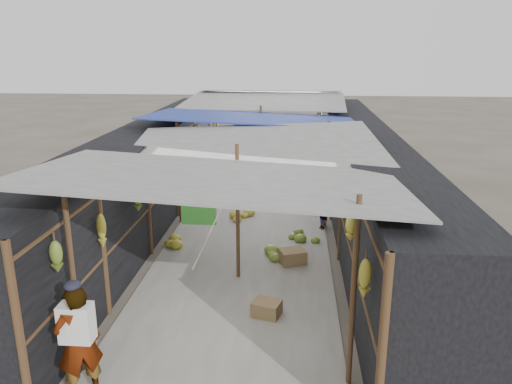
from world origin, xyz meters
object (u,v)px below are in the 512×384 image
(vendor_seated, at_px, (322,214))
(vendor_elderly, at_px, (79,343))
(shopper_blue, at_px, (232,167))
(black_basin, at_px, (303,202))
(crate_near, at_px, (267,309))

(vendor_seated, bearing_deg, vendor_elderly, -56.10)
(vendor_elderly, bearing_deg, shopper_blue, -130.57)
(black_basin, distance_m, vendor_seated, 1.99)
(vendor_elderly, relative_size, shopper_blue, 0.91)
(black_basin, xyz_separation_m, vendor_elderly, (-2.87, -8.18, 0.68))
(black_basin, bearing_deg, vendor_seated, -78.13)
(crate_near, bearing_deg, black_basin, 100.46)
(crate_near, distance_m, black_basin, 6.10)
(crate_near, height_order, black_basin, crate_near)
(black_basin, relative_size, vendor_elderly, 0.39)
(vendor_elderly, distance_m, shopper_blue, 9.04)
(crate_near, relative_size, shopper_blue, 0.26)
(crate_near, height_order, shopper_blue, shopper_blue)
(vendor_elderly, bearing_deg, crate_near, -171.90)
(vendor_elderly, height_order, shopper_blue, shopper_blue)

